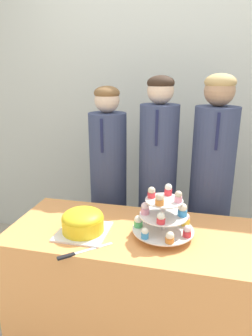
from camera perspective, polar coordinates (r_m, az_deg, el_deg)
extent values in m
cube|color=silver|center=(2.59, 8.30, 12.77)|extent=(9.00, 0.06, 2.70)
cube|color=#EF9951|center=(1.83, 3.09, -22.51)|extent=(1.44, 0.59, 0.77)
cube|color=white|center=(1.62, -8.13, -11.86)|extent=(0.26, 0.26, 0.01)
cylinder|color=yellow|center=(1.60, -8.20, -10.50)|extent=(0.22, 0.22, 0.08)
ellipsoid|color=yellow|center=(1.58, -8.27, -9.15)|extent=(0.21, 0.21, 0.08)
cube|color=silver|center=(1.48, -6.13, -14.97)|extent=(0.15, 0.14, 0.00)
cube|color=black|center=(1.44, -11.35, -16.17)|extent=(0.07, 0.07, 0.01)
cylinder|color=silver|center=(1.53, 7.14, -9.49)|extent=(0.02, 0.02, 0.20)
cylinder|color=silver|center=(1.56, 7.06, -11.52)|extent=(0.31, 0.31, 0.01)
cylinder|color=silver|center=(1.52, 7.17, -8.89)|extent=(0.24, 0.24, 0.01)
cylinder|color=silver|center=(1.49, 7.29, -6.13)|extent=(0.19, 0.19, 0.01)
cylinder|color=#E5333D|center=(1.51, 11.54, -12.16)|extent=(0.04, 0.04, 0.03)
sphere|color=silver|center=(1.49, 11.61, -11.30)|extent=(0.04, 0.04, 0.04)
cylinder|color=yellow|center=(1.61, 11.22, -10.08)|extent=(0.05, 0.05, 0.03)
sphere|color=silver|center=(1.59, 11.28, -9.16)|extent=(0.04, 0.04, 0.04)
cylinder|color=#4CB766|center=(1.67, 7.65, -8.93)|extent=(0.04, 0.04, 0.03)
sphere|color=white|center=(1.65, 7.69, -8.13)|extent=(0.04, 0.04, 0.04)
cylinder|color=#E5333D|center=(1.64, 4.32, -9.15)|extent=(0.04, 0.04, 0.03)
sphere|color=beige|center=(1.63, 4.35, -8.31)|extent=(0.04, 0.04, 0.04)
cylinder|color=#4CB766|center=(1.56, 2.34, -10.63)|extent=(0.04, 0.04, 0.03)
sphere|color=white|center=(1.55, 2.36, -9.77)|extent=(0.04, 0.04, 0.04)
cylinder|color=#3893DB|center=(1.47, 3.62, -12.70)|extent=(0.04, 0.04, 0.03)
sphere|color=white|center=(1.46, 3.63, -11.88)|extent=(0.03, 0.03, 0.03)
cylinder|color=orange|center=(1.45, 8.30, -13.43)|extent=(0.04, 0.04, 0.02)
sphere|color=#F4E5C6|center=(1.43, 8.34, -12.59)|extent=(0.04, 0.04, 0.04)
cylinder|color=pink|center=(1.52, 3.64, -8.18)|extent=(0.04, 0.04, 0.03)
sphere|color=silver|center=(1.50, 3.66, -7.27)|extent=(0.04, 0.04, 0.04)
cylinder|color=#E5333D|center=(1.43, 6.66, -9.96)|extent=(0.04, 0.04, 0.03)
sphere|color=white|center=(1.42, 6.70, -9.10)|extent=(0.04, 0.04, 0.04)
cylinder|color=#3893DB|center=(1.52, 10.69, -8.39)|extent=(0.05, 0.05, 0.03)
sphere|color=#F4E5C6|center=(1.51, 10.75, -7.42)|extent=(0.04, 0.04, 0.04)
cylinder|color=#3893DB|center=(1.60, 7.70, -6.87)|extent=(0.04, 0.04, 0.03)
sphere|color=#F4E5C6|center=(1.59, 7.73, -6.06)|extent=(0.04, 0.04, 0.04)
cylinder|color=#E5333D|center=(1.54, 8.04, -4.56)|extent=(0.04, 0.04, 0.03)
sphere|color=white|center=(1.53, 8.08, -3.64)|extent=(0.04, 0.04, 0.04)
cylinder|color=#E5333D|center=(1.50, 4.87, -5.14)|extent=(0.04, 0.04, 0.03)
sphere|color=beige|center=(1.49, 4.89, -4.28)|extent=(0.04, 0.04, 0.04)
cylinder|color=orange|center=(1.43, 6.40, -6.48)|extent=(0.04, 0.04, 0.03)
sphere|color=beige|center=(1.42, 6.44, -5.53)|extent=(0.04, 0.04, 0.04)
cylinder|color=pink|center=(1.47, 9.91, -5.87)|extent=(0.04, 0.04, 0.03)
sphere|color=beige|center=(1.46, 9.96, -4.96)|extent=(0.04, 0.04, 0.04)
cylinder|color=#384266|center=(2.20, -3.27, -6.70)|extent=(0.26, 0.26, 1.31)
sphere|color=beige|center=(2.02, -3.64, 12.79)|extent=(0.17, 0.17, 0.17)
ellipsoid|color=brown|center=(2.01, -3.67, 14.09)|extent=(0.17, 0.17, 0.09)
cube|color=#191E47|center=(1.92, -4.64, 6.11)|extent=(0.02, 0.01, 0.22)
cylinder|color=#384266|center=(2.12, 5.90, -6.79)|extent=(0.26, 0.26, 1.37)
sphere|color=beige|center=(1.94, 6.63, 14.44)|extent=(0.17, 0.17, 0.17)
ellipsoid|color=#332319|center=(1.94, 6.68, 15.81)|extent=(0.17, 0.17, 0.09)
cube|color=#191E47|center=(1.84, 5.90, 7.55)|extent=(0.02, 0.01, 0.22)
cylinder|color=#384266|center=(2.12, 15.48, -7.55)|extent=(0.27, 0.27, 1.37)
sphere|color=tan|center=(1.93, 17.40, 13.85)|extent=(0.18, 0.18, 0.18)
ellipsoid|color=tan|center=(1.93, 17.54, 15.35)|extent=(0.19, 0.19, 0.10)
cube|color=#191E47|center=(1.82, 17.02, 6.62)|extent=(0.02, 0.01, 0.22)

